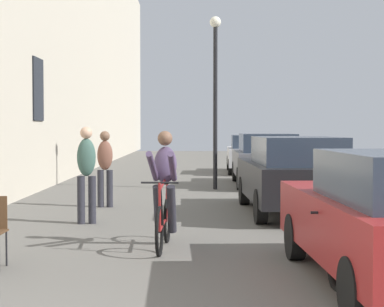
# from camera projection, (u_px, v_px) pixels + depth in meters

# --- Properties ---
(cyclist_on_bicycle) EXTENTS (0.52, 1.76, 1.74)m
(cyclist_on_bicycle) POSITION_uv_depth(u_px,v_px,m) (164.00, 192.00, 9.35)
(cyclist_on_bicycle) COLOR black
(cyclist_on_bicycle) RESTS_ON ground_plane
(pedestrian_near) EXTENTS (0.37, 0.29, 1.77)m
(pedestrian_near) POSITION_uv_depth(u_px,v_px,m) (86.00, 169.00, 11.58)
(pedestrian_near) COLOR #26262D
(pedestrian_near) RESTS_ON ground_plane
(pedestrian_mid) EXTENTS (0.35, 0.25, 1.68)m
(pedestrian_mid) POSITION_uv_depth(u_px,v_px,m) (104.00, 164.00, 14.01)
(pedestrian_mid) COLOR #26262D
(pedestrian_mid) RESTS_ON ground_plane
(street_lamp) EXTENTS (0.32, 0.32, 4.90)m
(street_lamp) POSITION_uv_depth(u_px,v_px,m) (215.00, 80.00, 17.99)
(street_lamp) COLOR black
(street_lamp) RESTS_ON ground_plane
(parked_car_second) EXTENTS (1.95, 4.47, 1.58)m
(parked_car_second) POSITION_uv_depth(u_px,v_px,m) (292.00, 174.00, 12.90)
(parked_car_second) COLOR black
(parked_car_second) RESTS_ON ground_plane
(parked_car_third) EXTENTS (1.95, 4.48, 1.58)m
(parked_car_third) POSITION_uv_depth(u_px,v_px,m) (265.00, 159.00, 19.21)
(parked_car_third) COLOR #595960
(parked_car_third) RESTS_ON ground_plane
(parked_car_fourth) EXTENTS (1.88, 4.21, 1.47)m
(parked_car_fourth) POSITION_uv_depth(u_px,v_px,m) (249.00, 153.00, 24.68)
(parked_car_fourth) COLOR #B7B7BC
(parked_car_fourth) RESTS_ON ground_plane
(parked_motorcycle) EXTENTS (0.62, 2.15, 0.92)m
(parked_motorcycle) POSITION_uv_depth(u_px,v_px,m) (355.00, 267.00, 6.16)
(parked_motorcycle) COLOR black
(parked_motorcycle) RESTS_ON ground_plane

